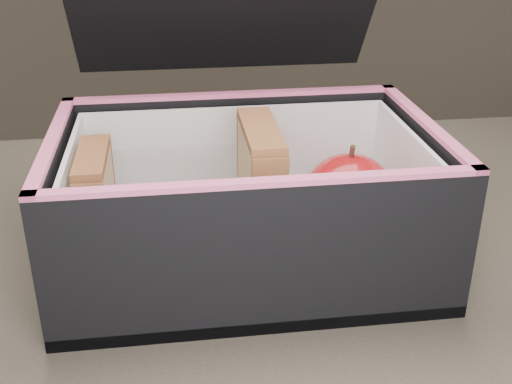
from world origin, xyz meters
TOP-DOWN VIEW (x-y plane):
  - kitchen_table at (0.00, 0.00)m, footprint 1.20×0.80m
  - lunch_bag at (0.03, 0.06)m, footprint 0.33×0.34m
  - plastic_tub at (-0.03, 0.05)m, footprint 0.18×0.13m
  - sandwich_left at (-0.10, 0.05)m, footprint 0.02×0.09m
  - sandwich_right at (0.04, 0.05)m, footprint 0.03×0.10m
  - carrot_sticks at (-0.02, 0.04)m, footprint 0.04×0.14m
  - paper_napkin at (0.12, 0.06)m, footprint 0.08×0.09m
  - red_apple at (0.13, 0.05)m, footprint 0.08×0.08m

SIDE VIEW (x-z plane):
  - kitchen_table at x=0.00m, z-range 0.28..1.03m
  - paper_napkin at x=0.12m, z-range 0.77..0.77m
  - carrot_sticks at x=-0.02m, z-range 0.77..0.80m
  - plastic_tub at x=-0.03m, z-range 0.77..0.84m
  - red_apple at x=0.13m, z-range 0.77..0.85m
  - sandwich_left at x=-0.10m, z-range 0.77..0.87m
  - lunch_bag at x=0.03m, z-range 0.67..0.97m
  - sandwich_right at x=0.04m, z-range 0.77..0.88m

